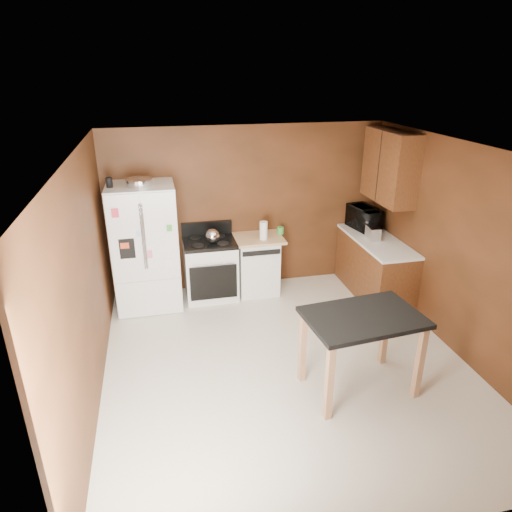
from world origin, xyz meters
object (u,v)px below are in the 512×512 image
object	(u,v)px
dishwasher	(257,264)
island	(362,327)
microwave	(364,219)
green_canister	(280,230)
kettle	(212,236)
pen_cup	(109,182)
refrigerator	(146,247)
paper_towel	(264,231)
gas_range	(210,268)
toaster	(373,233)
roasting_pan	(139,182)

from	to	relation	value
dishwasher	island	distance (m)	2.61
microwave	island	bearing A→B (deg)	144.46
green_canister	dishwasher	bearing A→B (deg)	-170.40
kettle	dishwasher	world-z (taller)	kettle
pen_cup	refrigerator	distance (m)	1.04
microwave	pen_cup	bearing A→B (deg)	81.11
kettle	paper_towel	world-z (taller)	paper_towel
gas_range	island	xyz separation A→B (m)	(1.28, -2.51, 0.30)
microwave	gas_range	xyz separation A→B (m)	(-2.44, -0.02, -0.60)
kettle	gas_range	world-z (taller)	kettle
refrigerator	dishwasher	distance (m)	1.69
paper_towel	refrigerator	xyz separation A→B (m)	(-1.71, 0.02, -0.13)
refrigerator	gas_range	xyz separation A→B (m)	(0.91, 0.06, -0.44)
dishwasher	island	world-z (taller)	island
kettle	refrigerator	size ratio (longest dim) A/B	0.12
pen_cup	paper_towel	xyz separation A→B (m)	(2.09, 0.03, -0.84)
toaster	gas_range	bearing A→B (deg)	174.52
toaster	refrigerator	world-z (taller)	refrigerator
roasting_pan	refrigerator	xyz separation A→B (m)	(0.00, 0.03, -0.94)
paper_towel	toaster	world-z (taller)	paper_towel
roasting_pan	toaster	distance (m)	3.41
dishwasher	paper_towel	bearing A→B (deg)	-52.79
green_canister	refrigerator	xyz separation A→B (m)	(-2.02, -0.15, -0.04)
toaster	gas_range	xyz separation A→B (m)	(-2.37, 0.44, -0.53)
paper_towel	refrigerator	bearing A→B (deg)	179.37
roasting_pan	kettle	world-z (taller)	roasting_pan
green_canister	refrigerator	bearing A→B (deg)	-175.74
green_canister	microwave	distance (m)	1.34
kettle	paper_towel	size ratio (longest dim) A/B	0.76
green_canister	island	distance (m)	2.61
kettle	microwave	size ratio (longest dim) A/B	0.36
pen_cup	green_canister	size ratio (longest dim) A/B	1.15
pen_cup	kettle	bearing A→B (deg)	1.26
kettle	gas_range	distance (m)	0.55
roasting_pan	paper_towel	world-z (taller)	roasting_pan
roasting_pan	pen_cup	size ratio (longest dim) A/B	2.78
kettle	gas_range	size ratio (longest dim) A/B	0.19
pen_cup	refrigerator	xyz separation A→B (m)	(0.38, 0.05, -0.96)
toaster	roasting_pan	bearing A→B (deg)	178.96
green_canister	refrigerator	size ratio (longest dim) A/B	0.06
toaster	dishwasher	bearing A→B (deg)	169.29
dishwasher	microwave	bearing A→B (deg)	-0.16
gas_range	dishwasher	size ratio (longest dim) A/B	1.24
roasting_pan	green_canister	distance (m)	2.22
refrigerator	kettle	bearing A→B (deg)	-1.23
toaster	microwave	bearing A→B (deg)	87.43
kettle	refrigerator	xyz separation A→B (m)	(-0.95, 0.02, -0.10)
green_canister	gas_range	distance (m)	1.21
roasting_pan	island	bearing A→B (deg)	-47.83
roasting_pan	island	xyz separation A→B (m)	(2.19, -2.42, -1.08)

